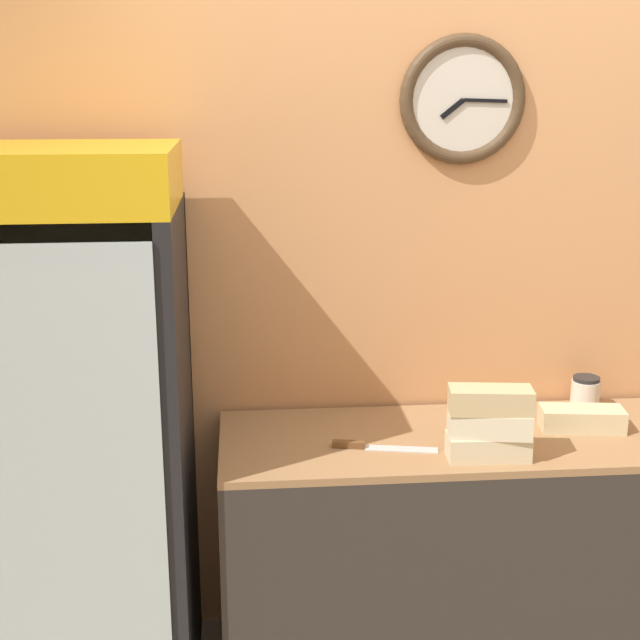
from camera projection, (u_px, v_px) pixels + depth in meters
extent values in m
cube|color=tan|center=(467.00, 272.00, 3.20)|extent=(5.20, 0.06, 2.70)
torus|color=#4C3823|center=(463.00, 100.00, 3.00)|extent=(0.43, 0.05, 0.43)
cylinder|color=silver|center=(463.00, 100.00, 3.00)|extent=(0.36, 0.01, 0.36)
cube|color=black|center=(452.00, 109.00, 2.99)|extent=(0.08, 0.01, 0.07)
cube|color=black|center=(485.00, 101.00, 2.99)|extent=(0.15, 0.01, 0.02)
cube|color=#332D28|center=(480.00, 552.00, 3.12)|extent=(1.79, 0.59, 0.84)
cube|color=#9E754C|center=(486.00, 438.00, 3.00)|extent=(1.79, 0.59, 0.02)
cube|color=black|center=(95.00, 427.00, 3.16)|extent=(0.70, 0.04, 1.65)
cube|color=black|center=(181.00, 459.00, 2.89)|extent=(0.05, 0.65, 1.65)
cube|color=white|center=(93.00, 430.00, 3.13)|extent=(0.60, 0.02, 1.55)
cube|color=silver|center=(60.00, 512.00, 2.54)|extent=(0.60, 0.01, 1.55)
cube|color=gold|center=(56.00, 177.00, 2.59)|extent=(0.70, 0.59, 0.18)
cube|color=silver|center=(87.00, 566.00, 2.94)|extent=(0.58, 0.53, 0.01)
cube|color=silver|center=(79.00, 463.00, 2.84)|extent=(0.58, 0.53, 0.01)
cube|color=silver|center=(70.00, 353.00, 2.74)|extent=(0.58, 0.53, 0.01)
cylinder|color=gold|center=(12.00, 585.00, 2.70)|extent=(0.08, 0.08, 0.13)
cylinder|color=gold|center=(9.00, 558.00, 2.67)|extent=(0.03, 0.03, 0.06)
cylinder|color=orange|center=(80.00, 474.00, 2.61)|extent=(0.06, 0.06, 0.11)
cylinder|color=orange|center=(78.00, 448.00, 2.59)|extent=(0.02, 0.02, 0.05)
cylinder|color=#B2BCCC|center=(153.00, 578.00, 2.72)|extent=(0.06, 0.06, 0.14)
cylinder|color=#B2BCCC|center=(151.00, 548.00, 2.70)|extent=(0.02, 0.02, 0.06)
cylinder|color=#2D6B38|center=(107.00, 353.00, 2.52)|extent=(0.06, 0.06, 0.12)
cylinder|color=#2D6B38|center=(105.00, 325.00, 2.50)|extent=(0.02, 0.02, 0.05)
cylinder|color=#B2BCCC|center=(0.00, 348.00, 2.50)|extent=(0.07, 0.07, 0.16)
cylinder|color=#72337F|center=(78.00, 581.00, 2.71)|extent=(0.08, 0.08, 0.14)
cylinder|color=#72337F|center=(76.00, 552.00, 2.69)|extent=(0.03, 0.03, 0.06)
cylinder|color=#5B2D19|center=(123.00, 581.00, 2.73)|extent=(0.08, 0.08, 0.13)
cylinder|color=#5B2D19|center=(122.00, 554.00, 2.70)|extent=(0.03, 0.03, 0.05)
cylinder|color=gold|center=(137.00, 466.00, 2.63)|extent=(0.07, 0.07, 0.15)
cylinder|color=gold|center=(135.00, 432.00, 2.60)|extent=(0.03, 0.03, 0.06)
cube|color=beige|center=(488.00, 447.00, 2.80)|extent=(0.26, 0.12, 0.08)
cube|color=beige|center=(489.00, 423.00, 2.78)|extent=(0.27, 0.15, 0.08)
cube|color=tan|center=(491.00, 400.00, 2.76)|extent=(0.27, 0.14, 0.08)
cube|color=beige|center=(582.00, 419.00, 3.03)|extent=(0.29, 0.15, 0.08)
cube|color=silver|center=(402.00, 449.00, 2.88)|extent=(0.24, 0.09, 0.00)
cube|color=brown|center=(349.00, 444.00, 2.89)|extent=(0.11, 0.05, 0.02)
cylinder|color=silver|center=(585.00, 394.00, 3.23)|extent=(0.10, 0.10, 0.10)
cylinder|color=#262628|center=(586.00, 379.00, 3.22)|extent=(0.10, 0.10, 0.01)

